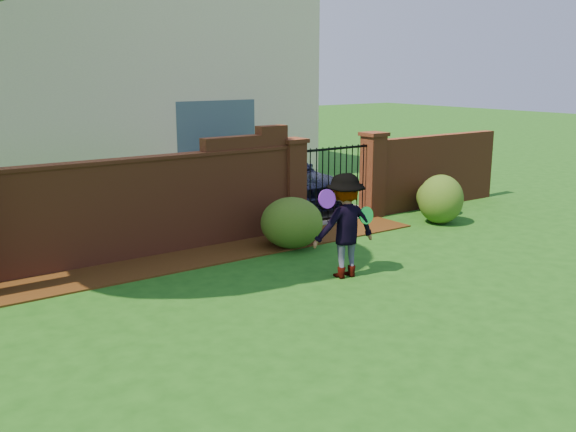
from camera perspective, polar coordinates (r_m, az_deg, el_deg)
ground at (r=8.67m, az=3.07°, el=-8.89°), size 80.00×80.00×0.01m
mulch_bed at (r=10.93m, az=-11.94°, el=-4.39°), size 11.10×1.08×0.03m
brick_wall at (r=10.95m, az=-18.64°, el=0.18°), size 8.70×0.31×2.16m
brick_wall_return at (r=15.71m, az=12.92°, el=3.95°), size 4.00×0.25×1.70m
pillar_left at (r=12.89m, az=0.39°, el=2.84°), size 0.50×0.50×1.88m
pillar_right at (r=14.27m, az=7.57°, el=3.72°), size 0.50×0.50×1.88m
iron_gate at (r=13.57m, az=4.15°, el=2.88°), size 1.78×0.03×1.60m
driveway at (r=16.94m, az=-4.55°, el=1.98°), size 3.20×8.00×0.01m
house at (r=19.24m, az=-17.63°, el=12.20°), size 12.40×6.40×6.30m
car at (r=15.35m, az=-0.61°, el=3.54°), size 2.06×4.29×1.41m
shrub_left at (r=11.73m, az=0.33°, el=-0.60°), size 1.15×1.15×0.94m
shrub_middle at (r=13.95m, az=13.45°, el=1.46°), size 0.95×0.95×1.05m
shrub_right at (r=14.89m, az=13.03°, el=1.65°), size 0.87×0.87×0.77m
man at (r=10.02m, az=5.15°, el=-0.90°), size 1.15×0.76×1.66m
frisbee_purple at (r=9.61m, az=3.49°, el=1.53°), size 0.30×0.11×0.29m
frisbee_green at (r=10.10m, az=6.99°, el=0.05°), size 0.28×0.06×0.28m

